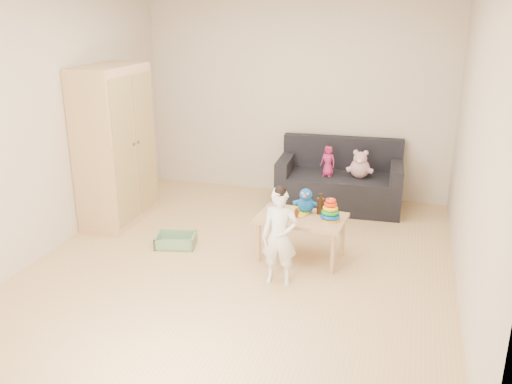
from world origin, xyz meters
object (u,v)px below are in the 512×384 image
(toddler, at_px, (280,238))
(wardrobe, at_px, (115,146))
(sofa, at_px, (339,191))
(play_table, at_px, (301,237))

(toddler, bearing_deg, wardrobe, 151.68)
(sofa, xyz_separation_m, play_table, (-0.15, -1.57, 0.01))
(wardrobe, relative_size, play_table, 2.11)
(play_table, xyz_separation_m, toddler, (-0.09, -0.54, 0.22))
(play_table, relative_size, toddler, 0.97)
(wardrobe, relative_size, toddler, 2.04)
(wardrobe, height_order, sofa, wardrobe)
(wardrobe, height_order, play_table, wardrobe)
(wardrobe, bearing_deg, toddler, -24.07)
(wardrobe, xyz_separation_m, toddler, (2.18, -0.97, -0.46))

